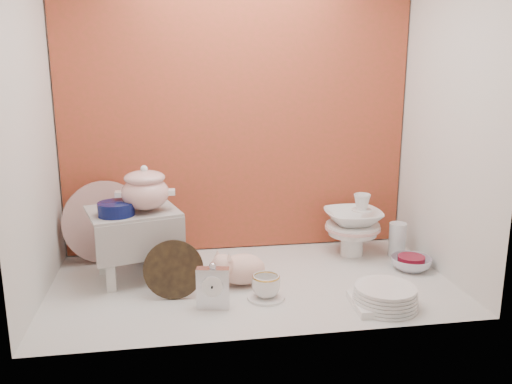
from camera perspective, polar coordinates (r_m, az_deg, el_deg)
ground at (r=2.44m, az=-0.39°, el=-9.77°), size 1.80×1.80×0.00m
niche_shell at (r=2.42m, az=-1.10°, el=12.73°), size 1.86×1.03×1.53m
step_stool at (r=2.50m, az=-12.99°, el=-5.49°), size 0.46×0.42×0.33m
soup_tureen at (r=2.39m, az=-11.89°, el=0.39°), size 0.27×0.27×0.21m
cobalt_bowl at (r=2.37m, az=-14.85°, el=-1.77°), size 0.21×0.21×0.06m
floral_platter at (r=2.74m, az=-16.05°, el=-3.10°), size 0.40×0.19×0.41m
blue_white_vase at (r=2.69m, az=-10.68°, el=-4.95°), size 0.25×0.25×0.24m
lacquer_tray at (r=2.27m, az=-8.90°, el=-8.28°), size 0.26×0.07×0.25m
mantel_clock at (r=2.17m, az=-4.66°, el=-10.08°), size 0.14×0.07×0.19m
plush_pig at (r=2.39m, az=-1.47°, el=-8.26°), size 0.27×0.19×0.16m
teacup_saucer at (r=2.28m, az=1.08°, el=-11.32°), size 0.16×0.16×0.01m
gold_rim_teacup at (r=2.26m, az=1.09°, el=-10.09°), size 0.15×0.15×0.10m
lattice_dish at (r=2.27m, az=13.13°, el=-11.62°), size 0.23×0.23×0.03m
dinner_plate_stack at (r=2.26m, az=13.77°, el=-10.90°), size 0.29×0.29×0.09m
crystal_bowl at (r=2.68m, az=16.38°, el=-7.40°), size 0.23×0.23×0.06m
clear_glass_vase at (r=2.83m, az=15.00°, el=-4.97°), size 0.11×0.11×0.18m
porcelain_tower at (r=2.76m, az=10.40°, el=-3.51°), size 0.34×0.34×0.33m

